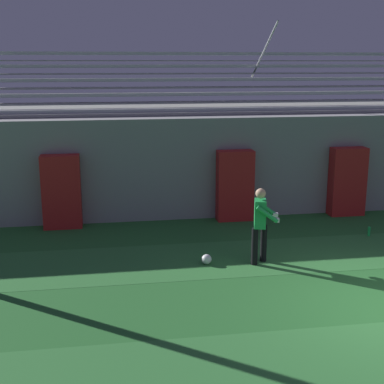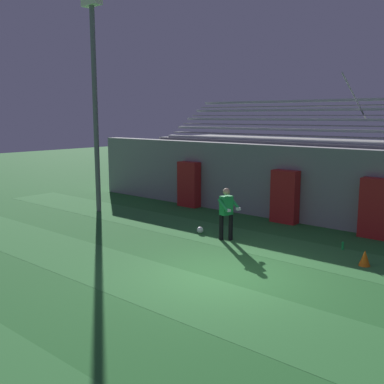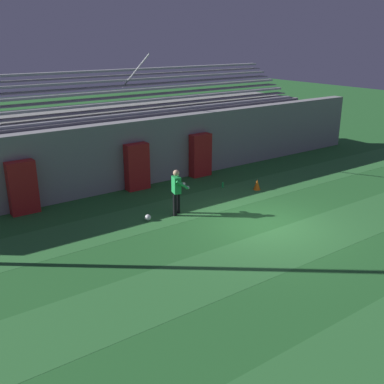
{
  "view_description": "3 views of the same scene",
  "coord_description": "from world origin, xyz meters",
  "px_view_note": "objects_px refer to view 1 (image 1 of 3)",
  "views": [
    {
      "loc": [
        -5.05,
        -7.98,
        4.25
      ],
      "look_at": [
        -3.29,
        3.1,
        1.54
      ],
      "focal_mm": 50.0,
      "sensor_mm": 36.0,
      "label": 1
    },
    {
      "loc": [
        6.26,
        -8.59,
        3.89
      ],
      "look_at": [
        -3.55,
        2.94,
        1.32
      ],
      "focal_mm": 42.0,
      "sensor_mm": 36.0,
      "label": 2
    },
    {
      "loc": [
        -10.2,
        -9.93,
        6.1
      ],
      "look_at": [
        -1.61,
        2.07,
        0.96
      ],
      "focal_mm": 42.0,
      "sensor_mm": 36.0,
      "label": 3
    }
  ],
  "objects_px": {
    "padding_pillar_gate_right": "(347,182)",
    "water_bottle": "(369,231)",
    "goalkeeper": "(261,221)",
    "padding_pillar_gate_left": "(235,186)",
    "soccer_ball": "(207,259)",
    "padding_pillar_far_left": "(62,192)"
  },
  "relations": [
    {
      "from": "padding_pillar_gate_right",
      "to": "water_bottle",
      "type": "xyz_separation_m",
      "value": [
        -0.26,
        -1.95,
        -0.85
      ]
    },
    {
      "from": "padding_pillar_gate_right",
      "to": "goalkeeper",
      "type": "distance_m",
      "value": 4.82
    },
    {
      "from": "goalkeeper",
      "to": "padding_pillar_gate_left",
      "type": "bearing_deg",
      "value": 86.03
    },
    {
      "from": "soccer_ball",
      "to": "water_bottle",
      "type": "height_order",
      "value": "water_bottle"
    },
    {
      "from": "padding_pillar_gate_left",
      "to": "padding_pillar_gate_right",
      "type": "xyz_separation_m",
      "value": [
        3.27,
        0.0,
        0.0
      ]
    },
    {
      "from": "padding_pillar_gate_left",
      "to": "padding_pillar_far_left",
      "type": "height_order",
      "value": "same"
    },
    {
      "from": "padding_pillar_far_left",
      "to": "soccer_ball",
      "type": "xyz_separation_m",
      "value": [
        3.27,
        -3.21,
        -0.86
      ]
    },
    {
      "from": "padding_pillar_far_left",
      "to": "water_bottle",
      "type": "xyz_separation_m",
      "value": [
        7.66,
        -1.95,
        -0.85
      ]
    },
    {
      "from": "padding_pillar_gate_left",
      "to": "padding_pillar_gate_right",
      "type": "relative_size",
      "value": 1.0
    },
    {
      "from": "padding_pillar_far_left",
      "to": "soccer_ball",
      "type": "distance_m",
      "value": 4.66
    },
    {
      "from": "soccer_ball",
      "to": "water_bottle",
      "type": "distance_m",
      "value": 4.58
    },
    {
      "from": "padding_pillar_gate_right",
      "to": "soccer_ball",
      "type": "bearing_deg",
      "value": -145.43
    },
    {
      "from": "padding_pillar_gate_right",
      "to": "soccer_ball",
      "type": "height_order",
      "value": "padding_pillar_gate_right"
    },
    {
      "from": "water_bottle",
      "to": "padding_pillar_gate_left",
      "type": "bearing_deg",
      "value": 147.11
    },
    {
      "from": "padding_pillar_gate_right",
      "to": "water_bottle",
      "type": "height_order",
      "value": "padding_pillar_gate_right"
    },
    {
      "from": "padding_pillar_gate_left",
      "to": "soccer_ball",
      "type": "relative_size",
      "value": 8.83
    },
    {
      "from": "padding_pillar_gate_left",
      "to": "padding_pillar_far_left",
      "type": "relative_size",
      "value": 1.0
    },
    {
      "from": "padding_pillar_far_left",
      "to": "soccer_ball",
      "type": "bearing_deg",
      "value": -44.51
    },
    {
      "from": "padding_pillar_gate_left",
      "to": "soccer_ball",
      "type": "bearing_deg",
      "value": -113.34
    },
    {
      "from": "padding_pillar_gate_right",
      "to": "goalkeeper",
      "type": "height_order",
      "value": "padding_pillar_gate_right"
    },
    {
      "from": "soccer_ball",
      "to": "water_bottle",
      "type": "xyz_separation_m",
      "value": [
        4.4,
        1.26,
        0.01
      ]
    },
    {
      "from": "padding_pillar_far_left",
      "to": "soccer_ball",
      "type": "relative_size",
      "value": 8.83
    }
  ]
}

